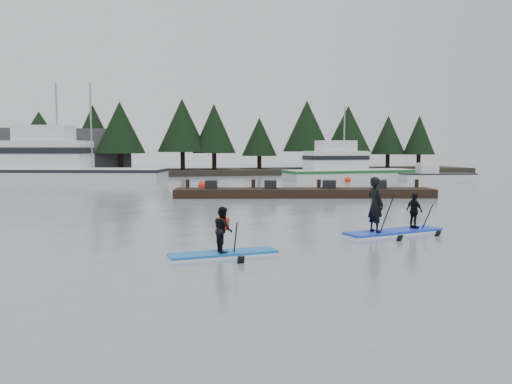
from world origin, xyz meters
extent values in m
plane|color=slate|center=(0.00, 0.00, 0.00)|extent=(160.00, 160.00, 0.00)
cube|color=#2D281E|center=(0.00, 42.00, 0.30)|extent=(70.00, 8.00, 0.60)
cube|color=#4C4C51|center=(-14.00, 44.00, 2.50)|extent=(18.00, 6.00, 5.00)
cube|color=silver|center=(-10.25, 31.49, 0.11)|extent=(16.92, 8.88, 2.17)
cube|color=white|center=(-12.13, 32.03, 2.37)|extent=(7.95, 5.17, 2.35)
cylinder|color=gray|center=(-11.04, 31.71, 4.79)|extent=(0.14, 0.14, 7.18)
cube|color=silver|center=(14.62, 29.05, 0.09)|extent=(12.31, 4.37, 1.73)
cube|color=white|center=(13.17, 28.94, 1.81)|extent=(5.61, 2.89, 1.73)
cylinder|color=gray|center=(14.02, 29.00, 3.85)|extent=(0.14, 0.14, 5.80)
cube|color=silver|center=(20.92, 24.69, 0.37)|extent=(6.56, 2.72, 0.74)
cube|color=black|center=(4.99, 14.33, 0.25)|extent=(15.35, 5.44, 0.51)
sphere|color=red|center=(13.25, 26.40, 0.00)|extent=(0.55, 0.55, 0.55)
sphere|color=red|center=(0.13, 23.36, 0.00)|extent=(0.58, 0.58, 0.58)
cube|color=blue|center=(-2.56, -0.71, 0.05)|extent=(2.97, 1.02, 0.11)
imported|color=black|center=(-2.56, -0.71, 0.72)|extent=(0.52, 0.63, 1.21)
cube|color=red|center=(-2.56, -0.71, 0.86)|extent=(0.32, 0.23, 0.32)
cylinder|color=black|center=(-2.29, -0.90, 0.25)|extent=(0.06, 0.87, 1.48)
cube|color=blue|center=(3.61, 1.34, 0.06)|extent=(3.72, 1.61, 0.13)
imported|color=black|center=(2.83, 1.17, 1.04)|extent=(0.57, 0.74, 1.82)
cylinder|color=black|center=(3.12, 1.01, 0.60)|extent=(0.11, 0.99, 1.69)
imported|color=black|center=(4.49, 1.53, 0.73)|extent=(0.44, 0.76, 1.21)
cylinder|color=black|center=(4.78, 1.37, 0.27)|extent=(0.10, 0.87, 1.48)
camera|label=1|loc=(-4.84, -13.63, 2.84)|focal=35.00mm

